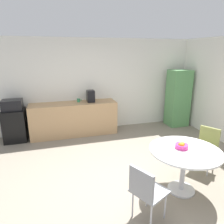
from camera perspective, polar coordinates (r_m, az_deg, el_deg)
The scene contains 12 objects.
ground_plane at distance 3.80m, azimuth 4.68°, elevation -19.81°, with size 6.00×6.00×0.00m, color gray.
wall_back at distance 6.03m, azimuth -5.24°, elevation 7.34°, with size 6.00×0.10×2.60m, color white.
counter_block at distance 5.81m, azimuth -10.37°, elevation -1.86°, with size 2.32×0.60×0.90m, color tan.
mini_fridge at distance 5.88m, azimuth -25.13°, elevation -3.34°, with size 0.54×0.54×0.82m, color black.
microwave at distance 5.74m, azimuth -25.78°, elevation 1.78°, with size 0.48×0.38×0.26m, color black.
locker_cabinet at distance 6.68m, azimuth 17.70°, elevation 3.63°, with size 0.60×0.50×1.71m, color #599959.
round_table at distance 3.57m, azimuth 19.31°, elevation -11.69°, with size 1.12×1.12×0.75m.
chair_gray at distance 2.90m, azimuth 9.16°, elevation -20.05°, with size 0.56×0.56×0.83m.
chair_olive at distance 4.45m, azimuth 24.64°, elevation -7.91°, with size 0.57×0.57×0.83m.
fruit_bowl at distance 3.52m, azimuth 18.63°, elevation -8.81°, with size 0.21×0.21×0.11m.
mug_white at distance 5.76m, azimuth -9.17°, elevation 3.21°, with size 0.13×0.08×0.09m.
coffee_maker at distance 5.71m, azimuth -5.90°, elevation 4.37°, with size 0.20×0.24×0.32m, color black.
Camera 1 is at (-1.13, -2.85, 2.23)m, focal length 33.22 mm.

